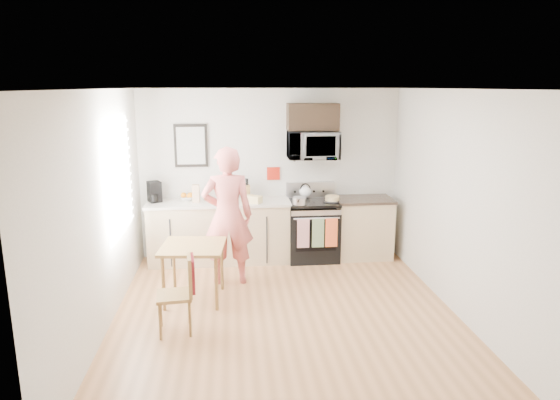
{
  "coord_description": "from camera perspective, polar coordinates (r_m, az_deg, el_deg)",
  "views": [
    {
      "loc": [
        -0.61,
        -5.34,
        2.63
      ],
      "look_at": [
        0.03,
        1.0,
        1.17
      ],
      "focal_mm": 32.0,
      "sensor_mm": 36.0,
      "label": 1
    }
  ],
  "objects": [
    {
      "name": "chair",
      "position": [
        5.54,
        -10.78,
        -9.24
      ],
      "size": [
        0.44,
        0.41,
        0.87
      ],
      "rotation": [
        0.0,
        0.0,
        0.11
      ],
      "color": "brown",
      "rests_on": "floor"
    },
    {
      "name": "utensil_crock",
      "position": [
        7.61,
        -5.37,
        1.15
      ],
      "size": [
        0.12,
        0.12,
        0.37
      ],
      "color": "#A91C0E",
      "rests_on": "countertop_left"
    },
    {
      "name": "right_wall",
      "position": [
        6.09,
        19.81,
        -0.5
      ],
      "size": [
        0.04,
        4.6,
        2.6
      ],
      "primitive_type": "cube",
      "color": "beige",
      "rests_on": "floor"
    },
    {
      "name": "person",
      "position": [
        6.69,
        -6.01,
        -1.84
      ],
      "size": [
        0.7,
        0.48,
        1.87
      ],
      "primitive_type": "imported",
      "rotation": [
        0.0,
        0.0,
        3.18
      ],
      "color": "#B53D31",
      "rests_on": "floor"
    },
    {
      "name": "countertop_right",
      "position": [
        7.81,
        9.57,
        0.07
      ],
      "size": [
        0.88,
        0.64,
        0.04
      ],
      "primitive_type": "cube",
      "color": "black",
      "rests_on": "cabinet_right"
    },
    {
      "name": "back_wall",
      "position": [
        7.78,
        -1.14,
        3.05
      ],
      "size": [
        4.0,
        0.04,
        2.6
      ],
      "primitive_type": "cube",
      "color": "beige",
      "rests_on": "floor"
    },
    {
      "name": "countertop_left",
      "position": [
        7.54,
        -7.02,
        -0.31
      ],
      "size": [
        2.14,
        0.64,
        0.04
      ],
      "primitive_type": "cube",
      "color": "beige",
      "rests_on": "cabinet_left"
    },
    {
      "name": "window",
      "position": [
        6.38,
        -17.91,
        2.52
      ],
      "size": [
        0.06,
        1.4,
        1.5
      ],
      "color": "silver",
      "rests_on": "left_wall"
    },
    {
      "name": "knife_block",
      "position": [
        7.61,
        -3.86,
        0.9
      ],
      "size": [
        0.11,
        0.15,
        0.22
      ],
      "primitive_type": "cube",
      "rotation": [
        0.0,
        0.0,
        0.06
      ],
      "color": "brown",
      "rests_on": "countertop_left"
    },
    {
      "name": "left_wall",
      "position": [
        5.68,
        -19.74,
        -1.43
      ],
      "size": [
        0.04,
        4.6,
        2.6
      ],
      "primitive_type": "cube",
      "color": "beige",
      "rests_on": "floor"
    },
    {
      "name": "range",
      "position": [
        7.74,
        3.74,
        -3.6
      ],
      "size": [
        0.76,
        0.7,
        1.16
      ],
      "color": "black",
      "rests_on": "floor"
    },
    {
      "name": "bread_bag",
      "position": [
        7.41,
        -3.23,
        0.11
      ],
      "size": [
        0.32,
        0.28,
        0.11
      ],
      "primitive_type": "cube",
      "rotation": [
        0.0,
        0.0,
        -0.62
      ],
      "color": "tan",
      "rests_on": "countertop_left"
    },
    {
      "name": "kettle",
      "position": [
        7.78,
        2.91,
        0.96
      ],
      "size": [
        0.18,
        0.18,
        0.23
      ],
      "color": "white",
      "rests_on": "range"
    },
    {
      "name": "microwave",
      "position": [
        7.57,
        3.76,
        6.28
      ],
      "size": [
        0.76,
        0.51,
        0.42
      ],
      "primitive_type": "imported",
      "color": "#B2B2B7",
      "rests_on": "back_wall"
    },
    {
      "name": "pot",
      "position": [
        7.35,
        2.25,
        -0.09
      ],
      "size": [
        0.21,
        0.35,
        0.1
      ],
      "rotation": [
        0.0,
        0.0,
        -0.22
      ],
      "color": "#B2B2B7",
      "rests_on": "range"
    },
    {
      "name": "cake",
      "position": [
        7.58,
        5.99,
        0.14
      ],
      "size": [
        0.26,
        0.26,
        0.09
      ],
      "color": "black",
      "rests_on": "range"
    },
    {
      "name": "wall_trivet",
      "position": [
        7.77,
        -0.77,
        3.04
      ],
      "size": [
        0.2,
        0.02,
        0.2
      ],
      "primitive_type": "cube",
      "color": "#A91C0E",
      "rests_on": "back_wall"
    },
    {
      "name": "front_wall",
      "position": [
        3.37,
        5.21,
        -10.41
      ],
      "size": [
        4.0,
        0.04,
        2.6
      ],
      "primitive_type": "cube",
      "color": "beige",
      "rests_on": "floor"
    },
    {
      "name": "wall_art",
      "position": [
        7.69,
        -10.15,
        6.13
      ],
      "size": [
        0.5,
        0.04,
        0.65
      ],
      "color": "black",
      "rests_on": "back_wall"
    },
    {
      "name": "cabinet_right",
      "position": [
        7.92,
        9.44,
        -3.25
      ],
      "size": [
        0.84,
        0.6,
        0.9
      ],
      "primitive_type": "cube",
      "color": "tan",
      "rests_on": "floor"
    },
    {
      "name": "upper_cabinet",
      "position": [
        7.58,
        3.75,
        9.47
      ],
      "size": [
        0.76,
        0.35,
        0.4
      ],
      "primitive_type": "cube",
      "color": "black",
      "rests_on": "back_wall"
    },
    {
      "name": "cabinet_left",
      "position": [
        7.66,
        -6.92,
        -3.73
      ],
      "size": [
        2.1,
        0.6,
        0.9
      ],
      "primitive_type": "cube",
      "color": "tan",
      "rests_on": "floor"
    },
    {
      "name": "fruit_bowl",
      "position": [
        7.69,
        -10.58,
        0.32
      ],
      "size": [
        0.24,
        0.24,
        0.11
      ],
      "color": "white",
      "rests_on": "countertop_left"
    },
    {
      "name": "milk_carton",
      "position": [
        7.5,
        -9.59,
        0.74
      ],
      "size": [
        0.11,
        0.11,
        0.27
      ],
      "primitive_type": "cube",
      "rotation": [
        0.0,
        0.0,
        -0.05
      ],
      "color": "tan",
      "rests_on": "countertop_left"
    },
    {
      "name": "ceiling",
      "position": [
        5.37,
        0.8,
        12.57
      ],
      "size": [
        4.0,
        4.6,
        0.04
      ],
      "primitive_type": "cube",
      "color": "silver",
      "rests_on": "back_wall"
    },
    {
      "name": "coffee_maker",
      "position": [
        7.66,
        -14.17,
        0.85
      ],
      "size": [
        0.24,
        0.28,
        0.31
      ],
      "rotation": [
        0.0,
        0.0,
        0.43
      ],
      "color": "black",
      "rests_on": "countertop_left"
    },
    {
      "name": "dining_table",
      "position": [
        6.29,
        -9.9,
        -5.83
      ],
      "size": [
        0.76,
        0.76,
        0.71
      ],
      "rotation": [
        0.0,
        0.0,
        -0.09
      ],
      "color": "brown",
      "rests_on": "floor"
    },
    {
      "name": "floor",
      "position": [
        5.98,
        0.72,
        -13.18
      ],
      "size": [
        4.6,
        4.6,
        0.0
      ],
      "primitive_type": "plane",
      "color": "#98643B",
      "rests_on": "ground"
    }
  ]
}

